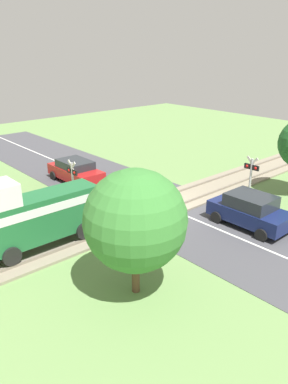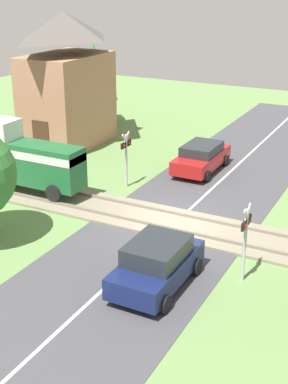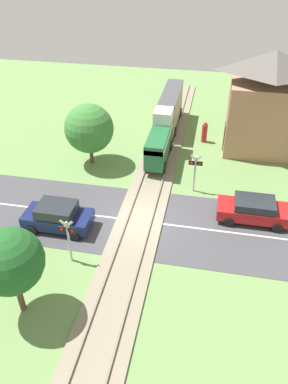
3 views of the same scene
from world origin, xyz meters
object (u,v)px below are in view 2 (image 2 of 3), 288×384
Objects in this scene: car_near_crossing at (157,263)px; pedestrian_by_station at (12,149)px; crossing_signal_west_approach at (246,233)px; station_building at (67,82)px; car_far_side at (201,157)px; crossing_signal_east_approach at (126,152)px.

car_near_crossing is 2.18× the size of pedestrian_by_station.
pedestrian_by_station reaches higher than car_near_crossing.
crossing_signal_west_approach is at bearing -55.55° from car_near_crossing.
station_building is 5.30m from pedestrian_by_station.
car_far_side is at bearing 29.08° from crossing_signal_west_approach.
car_far_side is at bearing -32.85° from crossing_signal_east_approach.
car_far_side is 4.56m from crossing_signal_east_approach.
pedestrian_by_station is at bearing 68.16° from crossing_signal_west_approach.
pedestrian_by_station is (-3.50, 9.72, 0.03)m from car_far_side.
car_near_crossing is 1.43× the size of crossing_signal_west_approach.
station_building is 4.33× the size of pedestrian_by_station.
crossing_signal_east_approach is 1.53× the size of pedestrian_by_station.
crossing_signal_east_approach is (-3.74, 2.41, 0.99)m from car_far_side.
station_building reaches higher than crossing_signal_west_approach.
crossing_signal_west_approach is 1.00× the size of crossing_signal_east_approach.
crossing_signal_west_approach is 9.64m from crossing_signal_east_approach.
crossing_signal_west_approach reaches higher than pedestrian_by_station.
station_building reaches higher than car_far_side.
pedestrian_by_station is at bearing 109.82° from car_far_side.
car_far_side is 0.55× the size of station_building.
car_near_crossing is 17.08m from station_building.
crossing_signal_east_approach is at bearing -124.99° from station_building.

